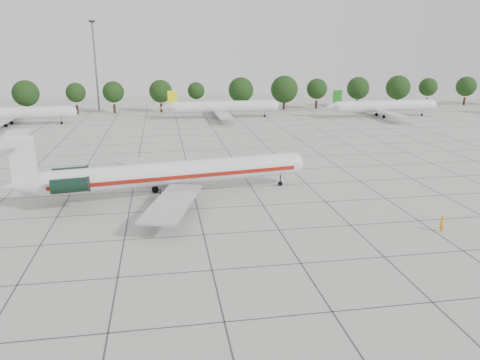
{
  "coord_description": "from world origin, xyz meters",
  "views": [
    {
      "loc": [
        -11.71,
        -52.71,
        18.87
      ],
      "look_at": [
        -2.93,
        -0.48,
        3.5
      ],
      "focal_mm": 35.0,
      "sensor_mm": 36.0,
      "label": 1
    }
  ],
  "objects": [
    {
      "name": "ground",
      "position": [
        0.0,
        0.0,
        0.0
      ],
      "size": [
        260.0,
        260.0,
        0.0
      ],
      "primitive_type": "plane",
      "color": "#B4B4AC",
      "rests_on": "ground"
    },
    {
      "name": "apron_joints",
      "position": [
        0.0,
        15.0,
        0.01
      ],
      "size": [
        170.0,
        170.0,
        0.02
      ],
      "primitive_type": "cube",
      "color": "#383838",
      "rests_on": "ground"
    },
    {
      "name": "main_airliner",
      "position": [
        -12.1,
        5.14,
        3.15
      ],
      "size": [
        37.87,
        29.59,
        8.93
      ],
      "rotation": [
        0.0,
        0.0,
        0.15
      ],
      "color": "silver",
      "rests_on": "ground"
    },
    {
      "name": "ground_crew",
      "position": [
        16.59,
        -11.32,
        0.87
      ],
      "size": [
        0.74,
        0.63,
        1.74
      ],
      "primitive_type": "imported",
      "rotation": [
        0.0,
        0.0,
        3.54
      ],
      "color": "orange",
      "rests_on": "ground"
    },
    {
      "name": "bg_airliner_b",
      "position": [
        -47.48,
        67.16,
        2.91
      ],
      "size": [
        28.24,
        27.2,
        7.4
      ],
      "color": "silver",
      "rests_on": "ground"
    },
    {
      "name": "bg_airliner_c",
      "position": [
        4.47,
        70.95,
        2.91
      ],
      "size": [
        28.24,
        27.2,
        7.4
      ],
      "color": "silver",
      "rests_on": "ground"
    },
    {
      "name": "bg_airliner_d",
      "position": [
        47.37,
        65.37,
        2.91
      ],
      "size": [
        28.24,
        27.2,
        7.4
      ],
      "color": "silver",
      "rests_on": "ground"
    },
    {
      "name": "tree_line",
      "position": [
        -11.68,
        85.0,
        5.98
      ],
      "size": [
        249.86,
        8.44,
        10.22
      ],
      "color": "#332114",
      "rests_on": "ground"
    },
    {
      "name": "floodlight_mast",
      "position": [
        -30.0,
        92.0,
        14.28
      ],
      "size": [
        1.6,
        1.6,
        25.45
      ],
      "color": "slate",
      "rests_on": "ground"
    }
  ]
}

